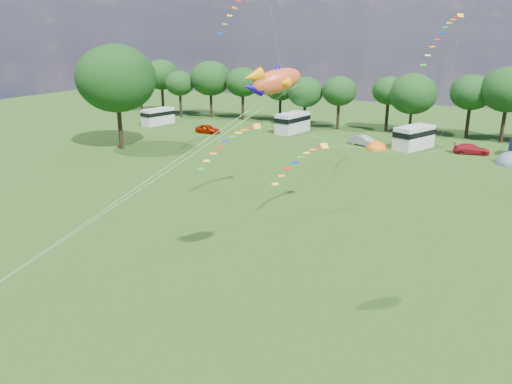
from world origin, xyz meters
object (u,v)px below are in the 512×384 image
at_px(campervan_a, 158,116).
at_px(campervan_b, 293,122).
at_px(car_a, 208,129).
at_px(tent_orange, 376,149).
at_px(big_tree, 116,79).
at_px(tent_greyblue, 512,164).
at_px(car_b, 364,141).
at_px(car_c, 471,149).
at_px(fish_kite, 272,81).
at_px(campervan_c, 414,137).

xyz_separation_m(campervan_a, campervan_b, (22.53, 3.77, 0.18)).
relative_size(car_a, tent_orange, 1.34).
bearing_deg(big_tree, tent_greyblue, 17.25).
xyz_separation_m(big_tree, campervan_b, (15.57, 20.56, -7.42)).
height_order(car_b, campervan_a, campervan_a).
distance_m(car_a, car_b, 23.51).
relative_size(big_tree, car_c, 3.21).
relative_size(car_b, tent_greyblue, 0.93).
xyz_separation_m(big_tree, tent_orange, (29.95, 14.73, -9.00)).
height_order(big_tree, car_b, big_tree).
distance_m(car_b, car_c, 13.43).
bearing_deg(campervan_a, car_c, -75.67).
bearing_deg(car_c, tent_orange, 93.67).
distance_m(campervan_a, fish_kite, 61.15).
bearing_deg(tent_greyblue, car_c, 145.45).
bearing_deg(tent_greyblue, car_b, 173.84).
height_order(car_b, fish_kite, fish_kite).
height_order(campervan_a, fish_kite, fish_kite).
xyz_separation_m(car_a, car_c, (36.78, 3.44, -0.04)).
bearing_deg(campervan_b, car_b, -98.26).
distance_m(car_a, campervan_c, 29.93).
bearing_deg(car_c, car_a, 85.08).
bearing_deg(car_a, tent_greyblue, -87.63).
height_order(car_b, campervan_c, campervan_c).
distance_m(car_c, fish_kite, 46.44).
bearing_deg(tent_orange, campervan_a, 176.81).
relative_size(campervan_c, tent_orange, 2.21).
height_order(campervan_b, tent_orange, campervan_b).
xyz_separation_m(big_tree, fish_kite, (34.41, -26.94, 3.22)).
distance_m(campervan_c, fish_kite, 45.59).
distance_m(big_tree, fish_kite, 43.81).
relative_size(big_tree, car_b, 3.42).
relative_size(campervan_b, fish_kite, 2.10).
xyz_separation_m(campervan_a, tent_orange, (36.90, -2.06, -1.40)).
bearing_deg(campervan_a, big_tree, -144.05).
bearing_deg(tent_orange, fish_kite, -83.89).
bearing_deg(car_a, tent_orange, -86.41).
bearing_deg(big_tree, car_c, 23.04).
bearing_deg(campervan_c, car_a, 119.73).
xyz_separation_m(campervan_c, tent_greyblue, (11.79, -3.14, -1.56)).
bearing_deg(fish_kite, campervan_b, 59.37).
relative_size(car_c, fish_kite, 1.34).
bearing_deg(campervan_c, campervan_b, 103.68).
bearing_deg(tent_orange, campervan_c, 32.55).
height_order(campervan_b, campervan_c, campervan_b).
bearing_deg(campervan_b, car_c, -85.48).
bearing_deg(campervan_c, car_c, -65.68).
distance_m(car_c, campervan_b, 25.80).
height_order(car_c, campervan_c, campervan_c).
xyz_separation_m(car_b, campervan_b, (-12.24, 4.35, 0.91)).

